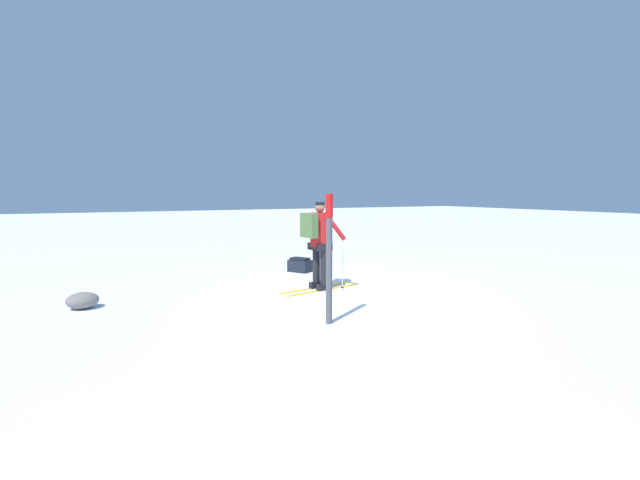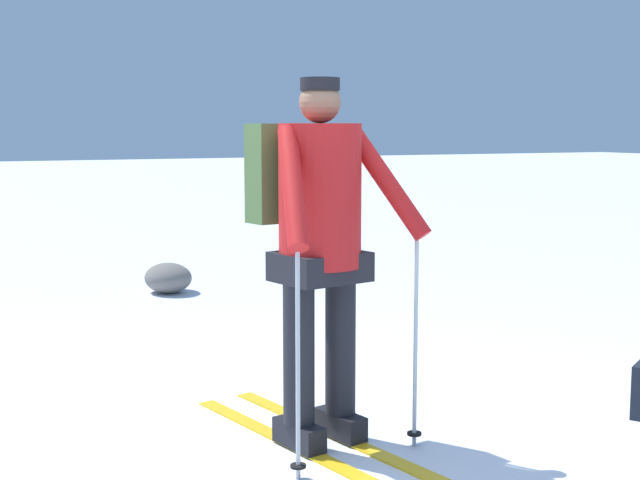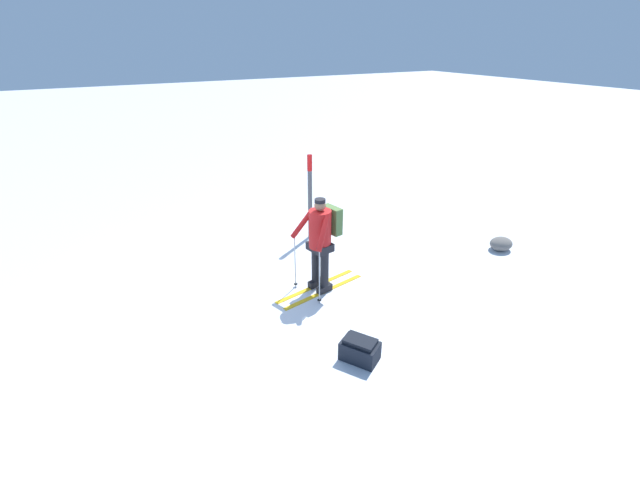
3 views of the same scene
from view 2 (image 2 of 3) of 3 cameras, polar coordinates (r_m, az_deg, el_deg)
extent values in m
cube|color=gold|center=(4.53, 1.30, -12.49)|extent=(1.78, 0.42, 0.01)
cube|color=black|center=(4.50, 1.30, -11.71)|extent=(0.32, 0.16, 0.12)
cylinder|color=black|center=(4.38, 1.32, -6.36)|extent=(0.15, 0.15, 0.74)
cube|color=gold|center=(4.38, -1.34, -13.15)|extent=(1.78, 0.42, 0.01)
cube|color=black|center=(4.36, -1.35, -12.35)|extent=(0.32, 0.16, 0.12)
cylinder|color=black|center=(4.24, -1.36, -6.84)|extent=(0.15, 0.15, 0.74)
cube|color=black|center=(4.24, 0.00, -1.71)|extent=(0.40, 0.46, 0.14)
cylinder|color=red|center=(4.20, 0.00, 2.85)|extent=(0.39, 0.39, 0.68)
sphere|color=#8C664C|center=(4.19, 0.00, 8.81)|extent=(0.20, 0.20, 0.20)
cylinder|color=black|center=(4.19, 0.00, 9.95)|extent=(0.19, 0.19, 0.06)
cube|color=#4C6B38|center=(4.41, -2.14, 4.32)|extent=(0.22, 0.42, 0.48)
cylinder|color=#B2B7BC|center=(4.29, 6.14, -6.23)|extent=(0.02, 0.02, 1.07)
cylinder|color=black|center=(4.43, 6.05, -12.22)|extent=(0.07, 0.07, 0.01)
cylinder|color=red|center=(4.24, 4.31, 3.70)|extent=(0.40, 0.35, 0.55)
cylinder|color=#B2B7BC|center=(3.87, -1.43, -7.70)|extent=(0.02, 0.02, 1.07)
cylinder|color=black|center=(4.02, -1.40, -14.26)|extent=(0.07, 0.07, 0.01)
cylinder|color=red|center=(3.90, -1.76, 3.42)|extent=(0.45, 0.22, 0.55)
ellipsoid|color=slate|center=(8.43, -9.69, -2.40)|extent=(0.51, 0.43, 0.28)
camera|label=1|loc=(9.50, -63.76, 5.71)|focal=24.00mm
camera|label=3|loc=(8.20, 62.51, 22.61)|focal=24.00mm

